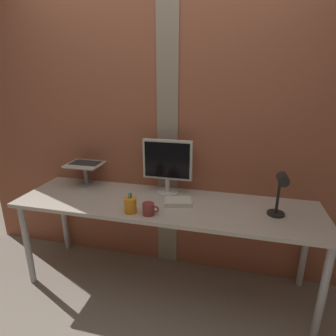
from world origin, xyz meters
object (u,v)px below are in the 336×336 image
at_px(laptop, 89,156).
at_px(desk_lamp, 280,191).
at_px(monitor, 167,163).
at_px(pen_cup, 130,205).
at_px(coffee_mug, 149,209).

height_order(laptop, desk_lamp, laptop).
height_order(monitor, laptop, monitor).
xyz_separation_m(monitor, pen_cup, (-0.17, -0.41, -0.21)).
xyz_separation_m(monitor, desk_lamp, (0.83, -0.25, -0.06)).
xyz_separation_m(laptop, pen_cup, (0.59, -0.49, -0.19)).
bearing_deg(laptop, coffee_mug, -34.19).
xyz_separation_m(desk_lamp, coffee_mug, (-0.87, -0.16, -0.16)).
distance_m(monitor, desk_lamp, 0.87).
height_order(desk_lamp, coffee_mug, desk_lamp).
xyz_separation_m(monitor, coffee_mug, (-0.03, -0.41, -0.22)).
relative_size(monitor, coffee_mug, 3.74).
bearing_deg(pen_cup, coffee_mug, -0.03).
height_order(monitor, desk_lamp, monitor).
bearing_deg(laptop, desk_lamp, -11.71).
relative_size(monitor, laptop, 1.36).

